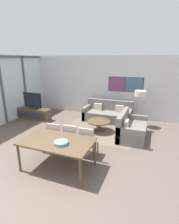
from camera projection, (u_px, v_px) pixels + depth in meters
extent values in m
plane|color=brown|center=(36.00, 182.00, 3.93)|extent=(24.00, 24.00, 0.00)
cube|color=silver|center=(105.00, 86.00, 8.27)|extent=(8.18, 0.06, 2.80)
cube|color=#2D2D33|center=(125.00, 84.00, 7.85)|extent=(1.57, 0.01, 0.66)
cube|color=#753D66|center=(117.00, 84.00, 7.98)|extent=(0.75, 0.02, 0.62)
cube|color=#426684|center=(134.00, 85.00, 7.71)|extent=(0.75, 0.02, 0.62)
cube|color=silver|center=(2.00, 91.00, 7.13)|extent=(0.02, 5.33, 2.80)
cube|color=#515156|center=(2.00, 91.00, 7.12)|extent=(0.07, 0.08, 2.80)
cube|color=#515156|center=(25.00, 86.00, 8.31)|extent=(0.07, 0.08, 2.80)
cube|color=#706051|center=(99.00, 131.00, 6.71)|extent=(2.77, 2.18, 0.01)
cube|color=brown|center=(34.00, 114.00, 7.98)|extent=(1.62, 0.43, 0.51)
cube|color=#2D2D33|center=(31.00, 115.00, 7.79)|extent=(1.49, 0.01, 0.28)
cube|color=#2D2D33|center=(33.00, 108.00, 7.90)|extent=(0.36, 0.20, 0.05)
cube|color=#2D2D33|center=(33.00, 106.00, 7.88)|extent=(0.06, 0.03, 0.08)
cube|color=black|center=(32.00, 100.00, 7.79)|extent=(0.91, 0.04, 0.64)
cube|color=black|center=(32.00, 100.00, 7.77)|extent=(0.84, 0.01, 0.58)
cube|color=slate|center=(107.00, 117.00, 7.71)|extent=(2.08, 0.88, 0.42)
cube|color=slate|center=(109.00, 109.00, 7.97)|extent=(2.08, 0.16, 0.89)
cube|color=slate|center=(87.00, 112.00, 8.02)|extent=(0.14, 0.88, 0.60)
cube|color=slate|center=(129.00, 117.00, 7.35)|extent=(0.14, 0.88, 0.60)
cube|color=beige|center=(98.00, 107.00, 7.94)|extent=(0.36, 0.12, 0.30)
cube|color=beige|center=(119.00, 109.00, 7.60)|extent=(0.36, 0.12, 0.30)
cube|color=slate|center=(133.00, 131.00, 6.14)|extent=(0.88, 1.59, 0.42)
cube|color=slate|center=(123.00, 124.00, 6.19)|extent=(0.16, 1.59, 0.89)
cube|color=slate|center=(129.00, 137.00, 5.46)|extent=(0.88, 0.14, 0.60)
cube|color=slate|center=(135.00, 122.00, 6.76)|extent=(0.88, 0.14, 0.60)
cube|color=beige|center=(126.00, 125.00, 5.77)|extent=(0.12, 0.36, 0.30)
cylinder|color=brown|center=(99.00, 131.00, 6.71)|extent=(0.40, 0.40, 0.03)
cylinder|color=brown|center=(99.00, 126.00, 6.66)|extent=(0.16, 0.16, 0.37)
cylinder|color=brown|center=(99.00, 121.00, 6.60)|extent=(0.89, 0.89, 0.04)
cube|color=brown|center=(57.00, 141.00, 4.25)|extent=(1.74, 1.06, 0.04)
cylinder|color=brown|center=(19.00, 158.00, 4.22)|extent=(0.06, 0.06, 0.71)
cylinder|color=brown|center=(80.00, 173.00, 3.66)|extent=(0.06, 0.06, 0.71)
cylinder|color=brown|center=(42.00, 142.00, 5.06)|extent=(0.06, 0.06, 0.71)
cylinder|color=brown|center=(95.00, 152.00, 4.50)|extent=(0.06, 0.06, 0.71)
cube|color=#B2A899|center=(58.00, 137.00, 5.23)|extent=(0.46, 0.46, 0.06)
cube|color=#B2A899|center=(53.00, 131.00, 4.97)|extent=(0.42, 0.05, 0.45)
cylinder|color=brown|center=(49.00, 145.00, 5.19)|extent=(0.04, 0.04, 0.39)
cylinder|color=brown|center=(60.00, 148.00, 5.05)|extent=(0.04, 0.04, 0.39)
cylinder|color=brown|center=(56.00, 140.00, 5.54)|extent=(0.04, 0.04, 0.39)
cylinder|color=brown|center=(67.00, 142.00, 5.40)|extent=(0.04, 0.04, 0.39)
cube|color=#B2A899|center=(73.00, 139.00, 5.09)|extent=(0.46, 0.46, 0.06)
cube|color=#B2A899|center=(70.00, 133.00, 4.83)|extent=(0.42, 0.05, 0.45)
cylinder|color=brown|center=(64.00, 148.00, 5.05)|extent=(0.04, 0.04, 0.39)
cylinder|color=brown|center=(77.00, 150.00, 4.91)|extent=(0.04, 0.04, 0.39)
cylinder|color=brown|center=(70.00, 142.00, 5.40)|extent=(0.04, 0.04, 0.39)
cylinder|color=brown|center=(82.00, 144.00, 5.27)|extent=(0.04, 0.04, 0.39)
cube|color=#B2A899|center=(89.00, 142.00, 4.89)|extent=(0.46, 0.46, 0.06)
cube|color=#B2A899|center=(86.00, 136.00, 4.64)|extent=(0.42, 0.05, 0.45)
cylinder|color=brown|center=(80.00, 151.00, 4.85)|extent=(0.04, 0.04, 0.39)
cylinder|color=brown|center=(93.00, 154.00, 4.71)|extent=(0.04, 0.04, 0.39)
cylinder|color=brown|center=(85.00, 145.00, 5.21)|extent=(0.04, 0.04, 0.39)
cylinder|color=brown|center=(98.00, 147.00, 5.07)|extent=(0.04, 0.04, 0.39)
cylinder|color=slate|center=(61.00, 143.00, 4.06)|extent=(0.34, 0.34, 0.07)
torus|color=slate|center=(61.00, 142.00, 4.05)|extent=(0.34, 0.34, 0.02)
cylinder|color=#2D2D33|center=(138.00, 125.00, 7.26)|extent=(0.28, 0.28, 0.02)
cylinder|color=#B7B7BC|center=(139.00, 111.00, 7.08)|extent=(0.03, 0.03, 1.22)
cylinder|color=beige|center=(140.00, 93.00, 6.87)|extent=(0.44, 0.44, 0.22)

